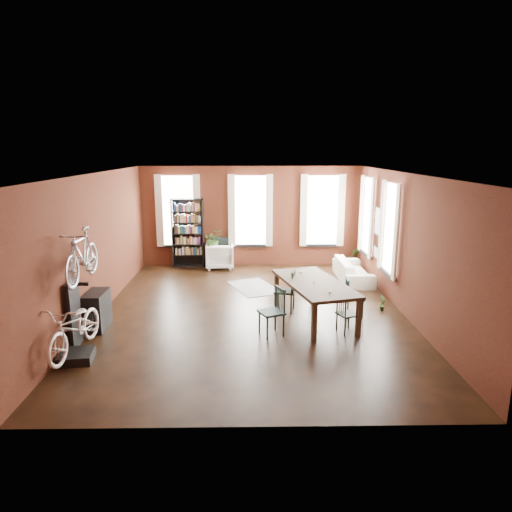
{
  "coord_description": "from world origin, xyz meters",
  "views": [
    {
      "loc": [
        -0.07,
        -10.05,
        3.72
      ],
      "look_at": [
        0.11,
        0.6,
        1.21
      ],
      "focal_mm": 32.0,
      "sensor_mm": 36.0,
      "label": 1
    }
  ],
  "objects_px": {
    "dining_chair_c": "(347,314)",
    "bike_trainer": "(76,356)",
    "dining_chair_a": "(271,312)",
    "console_table": "(97,310)",
    "dining_chair_d": "(354,298)",
    "bicycle_floor": "(73,304)",
    "white_armchair": "(220,255)",
    "cream_sofa": "(353,267)",
    "bookshelf": "(188,233)",
    "dining_chair_b": "(285,291)",
    "plant_stand": "(214,259)",
    "dining_table": "(314,301)"
  },
  "relations": [
    {
      "from": "dining_chair_c",
      "to": "dining_chair_d",
      "type": "relative_size",
      "value": 0.91
    },
    {
      "from": "white_armchair",
      "to": "cream_sofa",
      "type": "distance_m",
      "value": 4.22
    },
    {
      "from": "bookshelf",
      "to": "bicycle_floor",
      "type": "xyz_separation_m",
      "value": [
        -1.15,
        -6.72,
        -0.03
      ]
    },
    {
      "from": "dining_chair_c",
      "to": "console_table",
      "type": "height_order",
      "value": "dining_chair_c"
    },
    {
      "from": "dining_table",
      "to": "cream_sofa",
      "type": "relative_size",
      "value": 1.21
    },
    {
      "from": "dining_chair_d",
      "to": "bicycle_floor",
      "type": "distance_m",
      "value": 5.92
    },
    {
      "from": "cream_sofa",
      "to": "bike_trainer",
      "type": "relative_size",
      "value": 3.62
    },
    {
      "from": "console_table",
      "to": "dining_table",
      "type": "bearing_deg",
      "value": 5.76
    },
    {
      "from": "cream_sofa",
      "to": "console_table",
      "type": "bearing_deg",
      "value": 119.33
    },
    {
      "from": "console_table",
      "to": "plant_stand",
      "type": "distance_m",
      "value": 5.42
    },
    {
      "from": "dining_chair_b",
      "to": "dining_chair_c",
      "type": "distance_m",
      "value": 1.76
    },
    {
      "from": "dining_table",
      "to": "bike_trainer",
      "type": "relative_size",
      "value": 4.39
    },
    {
      "from": "bike_trainer",
      "to": "bicycle_floor",
      "type": "distance_m",
      "value": 0.98
    },
    {
      "from": "dining_chair_d",
      "to": "cream_sofa",
      "type": "bearing_deg",
      "value": -9.23
    },
    {
      "from": "bookshelf",
      "to": "bicycle_floor",
      "type": "distance_m",
      "value": 6.82
    },
    {
      "from": "bookshelf",
      "to": "cream_sofa",
      "type": "height_order",
      "value": "bookshelf"
    },
    {
      "from": "dining_chair_c",
      "to": "white_armchair",
      "type": "distance_m",
      "value": 6.07
    },
    {
      "from": "dining_table",
      "to": "bookshelf",
      "type": "relative_size",
      "value": 1.15
    },
    {
      "from": "dining_table",
      "to": "white_armchair",
      "type": "relative_size",
      "value": 2.86
    },
    {
      "from": "dining_chair_d",
      "to": "bike_trainer",
      "type": "height_order",
      "value": "dining_chair_d"
    },
    {
      "from": "plant_stand",
      "to": "bicycle_floor",
      "type": "height_order",
      "value": "bicycle_floor"
    },
    {
      "from": "dining_chair_a",
      "to": "dining_chair_c",
      "type": "bearing_deg",
      "value": 69.76
    },
    {
      "from": "bookshelf",
      "to": "plant_stand",
      "type": "xyz_separation_m",
      "value": [
        0.82,
        -0.2,
        -0.79
      ]
    },
    {
      "from": "dining_chair_b",
      "to": "bookshelf",
      "type": "distance_m",
      "value": 5.08
    },
    {
      "from": "dining_chair_a",
      "to": "plant_stand",
      "type": "height_order",
      "value": "dining_chair_a"
    },
    {
      "from": "cream_sofa",
      "to": "bicycle_floor",
      "type": "distance_m",
      "value": 7.93
    },
    {
      "from": "dining_chair_a",
      "to": "bicycle_floor",
      "type": "bearing_deg",
      "value": -96.53
    },
    {
      "from": "white_armchair",
      "to": "cream_sofa",
      "type": "bearing_deg",
      "value": 155.4
    },
    {
      "from": "console_table",
      "to": "bicycle_floor",
      "type": "bearing_deg",
      "value": -85.1
    },
    {
      "from": "dining_chair_a",
      "to": "console_table",
      "type": "height_order",
      "value": "dining_chair_a"
    },
    {
      "from": "plant_stand",
      "to": "white_armchair",
      "type": "bearing_deg",
      "value": -0.31
    },
    {
      "from": "dining_chair_b",
      "to": "bookshelf",
      "type": "relative_size",
      "value": 0.45
    },
    {
      "from": "dining_chair_d",
      "to": "bookshelf",
      "type": "relative_size",
      "value": 0.4
    },
    {
      "from": "dining_chair_c",
      "to": "bicycle_floor",
      "type": "xyz_separation_m",
      "value": [
        -5.12,
        -1.22,
        0.67
      ]
    },
    {
      "from": "dining_chair_c",
      "to": "console_table",
      "type": "distance_m",
      "value": 5.26
    },
    {
      "from": "bookshelf",
      "to": "white_armchair",
      "type": "xyz_separation_m",
      "value": [
        1.01,
        -0.2,
        -0.66
      ]
    },
    {
      "from": "console_table",
      "to": "dining_chair_b",
      "type": "bearing_deg",
      "value": 13.65
    },
    {
      "from": "bookshelf",
      "to": "bike_trainer",
      "type": "xyz_separation_m",
      "value": [
        -1.18,
        -6.74,
        -1.02
      ]
    },
    {
      "from": "dining_chair_a",
      "to": "dining_chair_b",
      "type": "xyz_separation_m",
      "value": [
        0.38,
        1.39,
        0.01
      ]
    },
    {
      "from": "bookshelf",
      "to": "bike_trainer",
      "type": "distance_m",
      "value": 6.92
    },
    {
      "from": "bookshelf",
      "to": "white_armchair",
      "type": "height_order",
      "value": "bookshelf"
    },
    {
      "from": "dining_chair_c",
      "to": "bookshelf",
      "type": "bearing_deg",
      "value": 12.93
    },
    {
      "from": "white_armchair",
      "to": "console_table",
      "type": "bearing_deg",
      "value": 61.58
    },
    {
      "from": "dining_chair_d",
      "to": "cream_sofa",
      "type": "relative_size",
      "value": 0.42
    },
    {
      "from": "dining_table",
      "to": "dining_chair_a",
      "type": "xyz_separation_m",
      "value": [
        -0.99,
        -0.88,
        0.06
      ]
    },
    {
      "from": "dining_chair_b",
      "to": "cream_sofa",
      "type": "bearing_deg",
      "value": 153.79
    },
    {
      "from": "dining_table",
      "to": "dining_chair_c",
      "type": "distance_m",
      "value": 0.98
    },
    {
      "from": "dining_chair_c",
      "to": "bike_trainer",
      "type": "xyz_separation_m",
      "value": [
        -5.14,
        -1.23,
        -0.32
      ]
    },
    {
      "from": "white_armchair",
      "to": "bike_trainer",
      "type": "relative_size",
      "value": 1.53
    },
    {
      "from": "dining_table",
      "to": "dining_chair_c",
      "type": "relative_size",
      "value": 3.14
    }
  ]
}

